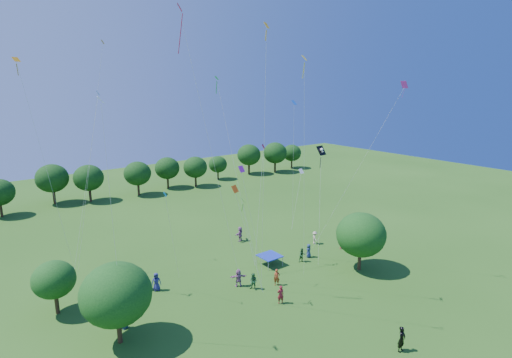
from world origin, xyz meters
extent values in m
cylinder|color=#422B19|center=(-12.84, 14.24, 0.90)|extent=(0.37, 0.37, 1.80)
ellipsoid|color=#184C16|center=(-12.84, 14.24, 4.03)|extent=(5.25, 5.25, 4.73)
cylinder|color=#422B19|center=(-15.72, 21.48, 0.82)|extent=(0.34, 0.34, 1.64)
ellipsoid|color=#184C16|center=(-15.72, 21.48, 3.15)|extent=(3.54, 3.54, 3.19)
cylinder|color=#422B19|center=(11.61, 11.15, 0.87)|extent=(0.36, 0.36, 1.74)
ellipsoid|color=#184C16|center=(11.61, 11.15, 3.92)|extent=(5.14, 5.14, 4.63)
cylinder|color=#422B19|center=(-16.56, 54.89, 0.92)|extent=(0.38, 0.38, 1.84)
cylinder|color=#422B19|center=(-8.83, 57.29, 1.07)|extent=(0.44, 0.44, 2.14)
ellipsoid|color=#123B11|center=(-8.83, 57.29, 4.33)|extent=(5.14, 5.14, 4.63)
cylinder|color=#422B19|center=(-3.73, 55.12, 1.01)|extent=(0.42, 0.42, 2.03)
ellipsoid|color=#123B11|center=(-3.73, 55.12, 4.09)|extent=(4.86, 4.86, 4.37)
cylinder|color=#422B19|center=(4.25, 54.00, 0.98)|extent=(0.40, 0.40, 1.96)
ellipsoid|color=#123B11|center=(4.25, 54.00, 3.96)|extent=(4.71, 4.71, 4.24)
cylinder|color=#422B19|center=(10.62, 55.53, 0.96)|extent=(0.39, 0.39, 1.91)
ellipsoid|color=#123B11|center=(10.62, 55.53, 3.87)|extent=(4.59, 4.59, 4.13)
cylinder|color=#422B19|center=(15.42, 53.36, 0.94)|extent=(0.39, 0.39, 1.89)
ellipsoid|color=#123B11|center=(15.42, 53.36, 3.82)|extent=(4.54, 4.54, 4.08)
cylinder|color=#422B19|center=(22.08, 55.90, 0.79)|extent=(0.33, 0.33, 1.58)
ellipsoid|color=#123B11|center=(22.08, 55.90, 3.20)|extent=(3.80, 3.80, 3.42)
cylinder|color=#422B19|center=(30.27, 56.13, 1.07)|extent=(0.44, 0.44, 2.13)
ellipsoid|color=#123B11|center=(30.27, 56.13, 4.31)|extent=(5.12, 5.12, 4.61)
cylinder|color=#422B19|center=(36.10, 54.14, 1.09)|extent=(0.45, 0.45, 2.18)
ellipsoid|color=#123B11|center=(36.10, 54.14, 4.41)|extent=(5.24, 5.24, 4.72)
cylinder|color=#422B19|center=(42.14, 55.19, 0.91)|extent=(0.37, 0.37, 1.81)
ellipsoid|color=#123B11|center=(42.14, 55.19, 3.66)|extent=(4.35, 4.35, 3.91)
cube|color=red|center=(-10.20, 21.40, 1.05)|extent=(2.20, 2.20, 0.08)
cylinder|color=#999999|center=(-11.20, 20.40, 0.55)|extent=(0.05, 0.05, 1.10)
cylinder|color=#999999|center=(-9.20, 20.40, 0.55)|extent=(0.05, 0.05, 1.10)
cylinder|color=#999999|center=(-11.20, 22.40, 0.55)|extent=(0.05, 0.05, 1.10)
cylinder|color=#999999|center=(-9.20, 22.40, 0.55)|extent=(0.05, 0.05, 1.10)
cube|color=#182DA1|center=(4.76, 17.78, 1.05)|extent=(2.20, 2.20, 0.08)
cylinder|color=#999999|center=(3.76, 16.78, 0.55)|extent=(0.05, 0.05, 1.10)
cylinder|color=#999999|center=(5.76, 16.78, 0.55)|extent=(0.05, 0.05, 1.10)
cylinder|color=#999999|center=(3.76, 18.78, 0.55)|extent=(0.05, 0.05, 1.10)
cylinder|color=#999999|center=(5.76, 18.78, 0.55)|extent=(0.05, 0.05, 1.10)
imported|color=black|center=(3.22, 0.66, 0.99)|extent=(0.79, 0.57, 1.97)
imported|color=navy|center=(-11.95, 15.84, 0.84)|extent=(0.69, 0.93, 1.67)
imported|color=maroon|center=(14.35, 16.04, 0.92)|extent=(0.80, 0.80, 1.85)
imported|color=#2A6236|center=(0.10, 14.53, 0.82)|extent=(0.76, 0.92, 1.64)
imported|color=beige|center=(-8.49, 20.93, 0.87)|extent=(1.16, 1.16, 1.73)
imported|color=#3C3330|center=(-15.91, 26.15, 0.90)|extent=(0.79, 1.15, 1.80)
imported|color=#8E538B|center=(6.17, 25.36, 0.94)|extent=(1.83, 1.40, 1.87)
imported|color=navy|center=(9.53, 16.60, 0.79)|extent=(0.87, 0.63, 1.58)
imported|color=maroon|center=(2.41, 13.82, 0.83)|extent=(0.73, 0.70, 1.66)
imported|color=#204C26|center=(8.09, 16.17, 0.79)|extent=(0.87, 0.64, 1.58)
imported|color=#AE9A8B|center=(12.92, 18.97, 0.80)|extent=(0.90, 1.15, 1.60)
imported|color=#473F39|center=(-8.13, 20.87, 0.79)|extent=(0.50, 0.96, 1.58)
imported|color=#98598D|center=(-0.67, 15.93, 0.88)|extent=(1.73, 1.27, 1.76)
imported|color=navy|center=(-7.35, 19.99, 0.89)|extent=(1.00, 0.78, 1.79)
imported|color=maroon|center=(0.52, 11.07, 0.86)|extent=(0.74, 0.59, 1.72)
cube|color=black|center=(8.91, 14.67, 12.59)|extent=(1.13, 0.72, 0.91)
cube|color=black|center=(8.91, 14.72, 11.33)|extent=(0.21, 0.25, 1.18)
sphere|color=white|center=(8.91, 14.61, 12.69)|extent=(0.33, 0.33, 0.33)
cylinder|color=white|center=(8.91, 14.61, 12.41)|extent=(0.24, 0.47, 0.31)
cylinder|color=white|center=(8.91, 14.61, 12.41)|extent=(0.24, 0.47, 0.31)
cylinder|color=beige|center=(7.90, 13.65, 6.73)|extent=(2.03, 2.08, 10.86)
cube|color=red|center=(-5.62, 16.29, 24.89)|extent=(0.60, 0.75, 0.58)
cube|color=red|center=(-5.62, 16.34, 22.97)|extent=(0.26, 0.62, 2.94)
cylinder|color=beige|center=(-3.26, 15.88, 12.96)|extent=(4.75, 0.83, 23.32)
cube|color=red|center=(4.10, 18.13, 13.03)|extent=(0.55, 0.50, 0.46)
cylinder|color=beige|center=(2.96, 17.35, 7.06)|extent=(2.31, 1.57, 11.52)
cube|color=#FFAC0D|center=(-3.24, 8.61, 22.96)|extent=(0.54, 0.45, 0.40)
cube|color=#FFAC0D|center=(-3.24, 8.66, 22.33)|extent=(0.10, 0.17, 0.67)
cylinder|color=beige|center=(-2.05, 10.37, 12.03)|extent=(2.41, 3.53, 21.47)
cube|color=yellow|center=(1.96, 10.32, 21.17)|extent=(0.66, 0.61, 0.41)
cube|color=yellow|center=(1.96, 10.37, 20.21)|extent=(0.12, 0.28, 1.21)
cylinder|color=beige|center=(3.13, 11.16, 11.12)|extent=(2.35, 1.71, 19.64)
cube|color=#1D9E1C|center=(0.31, 20.70, 19.78)|extent=(0.51, 0.48, 0.34)
cube|color=#1D9E1C|center=(0.31, 20.75, 18.88)|extent=(0.10, 0.29, 1.25)
cylinder|color=beige|center=(0.99, 18.53, 10.45)|extent=(1.38, 4.36, 18.31)
cube|color=blue|center=(-8.54, 29.11, 18.31)|extent=(0.42, 0.60, 0.47)
cylinder|color=beige|center=(-10.90, 27.46, 9.69)|extent=(4.75, 3.33, 16.79)
cube|color=purple|center=(-0.36, 15.70, 11.67)|extent=(0.71, 0.51, 0.57)
cylinder|color=beige|center=(0.79, 15.64, 6.35)|extent=(2.30, 0.14, 10.10)
cube|color=white|center=(14.67, 23.47, 8.21)|extent=(0.77, 0.54, 0.59)
cylinder|color=beige|center=(13.17, 22.67, 4.61)|extent=(3.01, 1.60, 6.62)
cube|color=#0DBCCE|center=(-7.38, 16.88, 10.20)|extent=(0.40, 0.46, 0.38)
cylinder|color=beige|center=(-6.48, 17.80, 5.66)|extent=(1.83, 1.87, 8.73)
cube|color=#EB530D|center=(-2.60, 13.51, 10.60)|extent=(0.75, 0.57, 0.58)
cylinder|color=beige|center=(-1.79, 12.57, 5.81)|extent=(1.64, 1.90, 9.03)
cube|color=#FFA60D|center=(-8.44, 26.58, 23.04)|extent=(0.42, 0.48, 0.38)
cylinder|color=beige|center=(-10.62, 26.36, 12.08)|extent=(4.39, 0.46, 21.56)
cube|color=#C48211|center=(-15.91, 24.97, 21.11)|extent=(0.64, 0.58, 0.38)
cube|color=#C48211|center=(-15.91, 25.02, 20.31)|extent=(0.12, 0.22, 0.92)
cylinder|color=beige|center=(-14.51, 25.46, 11.10)|extent=(2.82, 1.01, 19.59)
cube|color=#34971B|center=(-2.30, 12.83, 9.77)|extent=(0.56, 0.66, 0.45)
cube|color=#34971B|center=(-2.30, 12.88, 9.07)|extent=(0.11, 0.17, 0.68)
cylinder|color=beige|center=(-1.65, 12.29, 5.42)|extent=(1.33, 1.10, 8.24)
cube|color=blue|center=(12.70, 22.98, 17.06)|extent=(0.83, 0.71, 0.54)
cylinder|color=beige|center=(12.39, 22.56, 9.03)|extent=(0.65, 0.86, 15.46)
cube|color=#AC1C94|center=(12.38, 8.04, 19.14)|extent=(0.49, 0.78, 0.65)
cube|color=#AC1C94|center=(12.38, 8.09, 18.32)|extent=(0.14, 0.18, 0.74)
cylinder|color=beige|center=(11.01, 12.05, 10.07)|extent=(2.76, 8.04, 17.55)
cube|color=white|center=(-13.06, 13.10, 18.16)|extent=(0.52, 0.65, 0.43)
cylinder|color=beige|center=(-12.77, 13.80, 9.61)|extent=(0.61, 1.43, 16.62)
camera|label=1|loc=(-20.86, -13.28, 19.04)|focal=28.00mm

